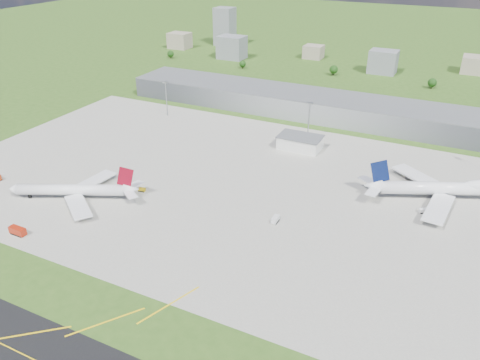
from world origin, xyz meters
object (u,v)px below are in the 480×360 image
at_px(airliner_blue_quad, 448,188).
at_px(fire_truck, 18,231).
at_px(airliner_red_twin, 76,190).
at_px(van_white_far, 423,211).
at_px(tug_yellow, 142,190).
at_px(van_white_near, 275,220).

bearing_deg(airliner_blue_quad, fire_truck, -168.82).
distance_m(airliner_blue_quad, fire_truck, 208.19).
relative_size(airliner_red_twin, van_white_far, 13.60).
xyz_separation_m(tug_yellow, van_white_far, (135.91, 42.51, 0.19)).
bearing_deg(van_white_near, airliner_blue_quad, -50.56).
bearing_deg(fire_truck, airliner_blue_quad, 35.61).
relative_size(airliner_red_twin, tug_yellow, 15.50).
height_order(tug_yellow, van_white_far, van_white_far).
relative_size(airliner_blue_quad, tug_yellow, 18.93).
bearing_deg(airliner_blue_quad, tug_yellow, 179.42).
bearing_deg(fire_truck, tug_yellow, 66.36).
bearing_deg(tug_yellow, airliner_red_twin, -151.91).
relative_size(airliner_red_twin, fire_truck, 7.64).
bearing_deg(van_white_near, airliner_red_twin, 102.85).
bearing_deg(van_white_far, airliner_red_twin, 166.57).
bearing_deg(airliner_blue_quad, van_white_far, -137.59).
bearing_deg(van_white_near, tug_yellow, 91.73).
bearing_deg(van_white_near, van_white_far, -58.08).
bearing_deg(fire_truck, airliner_red_twin, 89.78).
height_order(airliner_blue_quad, van_white_near, airliner_blue_quad).
xyz_separation_m(airliner_red_twin, van_white_far, (161.15, 63.39, -3.77)).
bearing_deg(airliner_blue_quad, van_white_near, -163.75).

